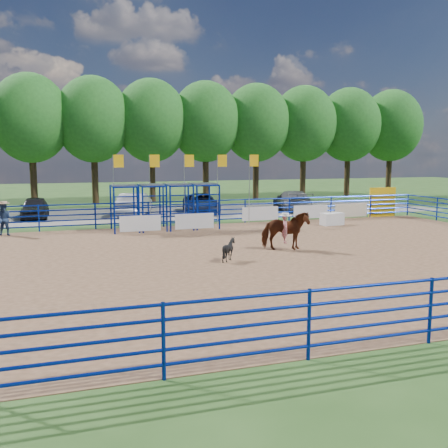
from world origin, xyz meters
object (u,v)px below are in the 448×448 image
Objects in this scene: announcer_table at (332,219)px; car_d at (292,200)px; horse_and_rider at (285,230)px; calf at (229,249)px; car_c at (201,203)px; car_a at (35,207)px; spectator_cowboy at (5,219)px; car_b at (135,204)px.

announcer_table is 0.26× the size of car_d.
horse_and_rider is (-6.01, -6.35, 0.54)m from announcer_table.
horse_and_rider is 2.47× the size of calf.
announcer_table is 1.49× the size of calf.
car_c is (3.35, 16.42, 0.24)m from calf.
calf is 18.69m from car_a.
calf is at bearing -46.11° from spectator_cowboy.
car_b is 4.87m from car_c.
car_c is at bearing 89.02° from horse_and_rider.
car_d is at bearing -161.47° from car_b.
spectator_cowboy is (-18.20, 1.68, 0.53)m from announcer_table.
spectator_cowboy reaches higher than car_d.
car_a is at bearing 151.95° from announcer_table.
car_a is 18.40m from car_d.
horse_and_rider is 3.43m from calf.
horse_and_rider is 0.43× the size of car_d.
car_c is at bearing 7.35° from car_d.
calf is (-3.09, -1.42, -0.45)m from horse_and_rider.
car_c reaches higher than calf.
horse_and_rider is 0.54× the size of car_a.
car_a is 11.35m from car_c.
car_b is (6.49, -0.86, 0.08)m from car_a.
car_d reaches higher than car_c.
car_c is at bearing 123.67° from announcer_table.
car_c is (-5.76, 8.64, 0.33)m from announcer_table.
announcer_table is 8.76m from horse_and_rider.
announcer_table is 11.97m from calf.
calf is at bearing 68.42° from car_d.
calf is 0.51× the size of spectator_cowboy.
car_d is at bearing 81.10° from announcer_table.
announcer_table is at bearing 46.57° from horse_and_rider.
announcer_table is 0.60× the size of horse_and_rider.
horse_and_rider is 0.45× the size of car_c.
car_b reaches higher than car_c.
horse_and_rider reaches higher than car_d.
car_d is (10.37, 15.90, 0.29)m from calf.
horse_and_rider is at bearing -133.43° from announcer_table.
announcer_table is at bearing -54.84° from calf.
car_a is at bearing 81.55° from spectator_cowboy.
car_b is 0.95× the size of car_c.
car_b is at bearing -6.68° from car_a.
car_a is (-8.00, 16.89, 0.24)m from calf.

